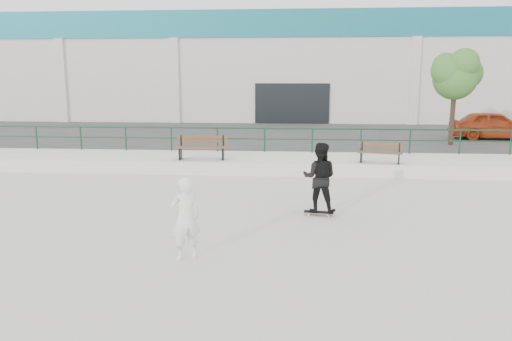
# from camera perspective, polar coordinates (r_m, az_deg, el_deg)

# --- Properties ---
(ground) EXTENTS (120.00, 120.00, 0.00)m
(ground) POSITION_cam_1_polar(r_m,az_deg,el_deg) (10.67, 2.58, -9.25)
(ground) COLOR beige
(ground) RESTS_ON ground
(ledge) EXTENTS (30.00, 3.00, 0.50)m
(ledge) POSITION_cam_1_polar(r_m,az_deg,el_deg) (19.82, 3.62, 0.83)
(ledge) COLOR beige
(ledge) RESTS_ON ground
(parking_strip) EXTENTS (60.00, 14.00, 0.50)m
(parking_strip) POSITION_cam_1_polar(r_m,az_deg,el_deg) (28.23, 3.97, 3.77)
(parking_strip) COLOR #303030
(parking_strip) RESTS_ON ground
(railing) EXTENTS (28.00, 0.06, 1.03)m
(railing) POSITION_cam_1_polar(r_m,az_deg,el_deg) (20.96, 3.72, 4.11)
(railing) COLOR #163D27
(railing) RESTS_ON ledge
(commercial_building) EXTENTS (44.20, 16.33, 8.00)m
(commercial_building) POSITION_cam_1_polar(r_m,az_deg,el_deg) (42.03, 4.32, 11.93)
(commercial_building) COLOR silver
(commercial_building) RESTS_ON ground
(bench_left) EXTENTS (2.01, 0.73, 0.91)m
(bench_left) POSITION_cam_1_polar(r_m,az_deg,el_deg) (19.30, -6.22, 2.62)
(bench_left) COLOR #57321D
(bench_left) RESTS_ON ledge
(bench_right) EXTENTS (1.68, 0.79, 0.74)m
(bench_right) POSITION_cam_1_polar(r_m,az_deg,el_deg) (18.94, 14.00, 1.96)
(bench_right) COLOR #57321D
(bench_right) RESTS_ON ledge
(tree) EXTENTS (2.47, 2.19, 4.39)m
(tree) POSITION_cam_1_polar(r_m,az_deg,el_deg) (24.80, 21.90, 10.28)
(tree) COLOR #413220
(tree) RESTS_ON parking_strip
(red_car) EXTENTS (4.29, 1.93, 1.43)m
(red_car) POSITION_cam_1_polar(r_m,az_deg,el_deg) (28.06, 25.47, 4.70)
(red_car) COLOR #9C3313
(red_car) RESTS_ON parking_strip
(skateboard) EXTENTS (0.80, 0.30, 0.09)m
(skateboard) POSITION_cam_1_polar(r_m,az_deg,el_deg) (13.44, 7.18, -4.77)
(skateboard) COLOR black
(skateboard) RESTS_ON ground
(standing_skater) EXTENTS (1.00, 0.83, 1.86)m
(standing_skater) POSITION_cam_1_polar(r_m,az_deg,el_deg) (13.22, 7.28, -0.80)
(standing_skater) COLOR black
(standing_skater) RESTS_ON skateboard
(seated_skater) EXTENTS (0.73, 0.65, 1.69)m
(seated_skater) POSITION_cam_1_polar(r_m,az_deg,el_deg) (10.12, -8.08, -5.44)
(seated_skater) COLOR white
(seated_skater) RESTS_ON ground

